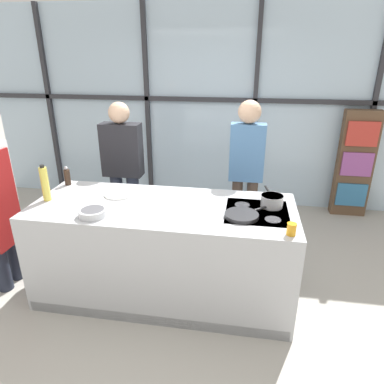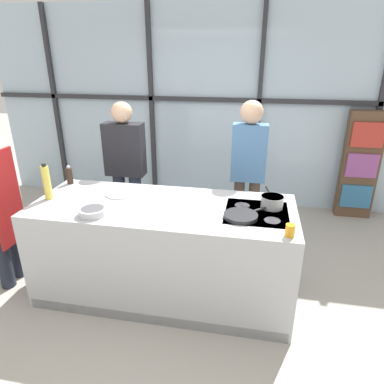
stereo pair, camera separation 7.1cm
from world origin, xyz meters
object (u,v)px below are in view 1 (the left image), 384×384
Objects in this scene: saucepan at (272,200)px; white_plate at (119,194)px; pepper_grinder at (67,177)px; frying_pan at (242,215)px; mixing_bowl at (93,212)px; spectator_center_left at (246,166)px; oil_bottle at (45,184)px; juice_glass_near at (291,229)px; spectator_far_left at (123,166)px.

white_plate is at bearing 178.75° from saucepan.
frying_pan is at bearing -14.57° from pepper_grinder.
mixing_bowl is (-0.05, -0.45, 0.03)m from white_plate.
mixing_bowl is (-1.21, -1.24, -0.06)m from spectator_center_left.
spectator_center_left is at bearing 89.50° from frying_pan.
spectator_center_left reaches higher than oil_bottle.
mixing_bowl is at bearing -23.66° from oil_bottle.
mixing_bowl is at bearing -96.15° from white_plate.
oil_bottle is 3.62× the size of juice_glass_near.
spectator_far_left is at bearing 70.82° from oil_bottle.
oil_bottle is at bearing 171.97° from juice_glass_near.
saucepan is 0.50m from juice_glass_near.
saucepan reaches higher than white_plate.
spectator_far_left is at bearing 143.39° from juice_glass_near.
spectator_center_left is at bearing -180.00° from spectator_far_left.
white_plate is at bearing 83.85° from mixing_bowl.
saucepan is 1.34× the size of white_plate.
spectator_center_left reaches higher than pepper_grinder.
oil_bottle is (-0.35, -1.00, 0.14)m from spectator_far_left.
pepper_grinder reaches higher than saucepan.
saucepan is 1.87× the size of pepper_grinder.
spectator_far_left is 6.23× the size of white_plate.
saucepan is (0.23, -0.82, -0.03)m from spectator_center_left.
mixing_bowl is (-1.44, -0.42, -0.02)m from saucepan.
saucepan is 1.08× the size of oil_bottle.
saucepan is at bearing 45.49° from frying_pan.
spectator_far_left is 1.26m from mixing_bowl.
frying_pan is 1.80× the size of mixing_bowl.
oil_bottle reaches higher than frying_pan.
saucepan is 3.92× the size of juice_glass_near.
frying_pan is 1.24× the size of oil_bottle.
saucepan is at bearing -1.25° from white_plate.
juice_glass_near is (0.35, -1.30, -0.05)m from spectator_center_left.
saucepan reaches higher than mixing_bowl.
spectator_center_left is at bearing 34.14° from white_plate.
frying_pan is at bearing 8.44° from mixing_bowl.
white_plate is 0.65m from oil_bottle.
mixing_bowl is 2.48× the size of juice_glass_near.
spectator_center_left is 1.40m from white_plate.
spectator_center_left reaches higher than white_plate.
white_plate is at bearing 20.22° from oil_bottle.
white_plate is (0.24, -0.79, -0.02)m from spectator_far_left.
spectator_center_left is 1.73m from mixing_bowl.
frying_pan is 1.18m from white_plate.
juice_glass_near is (0.12, -0.48, -0.01)m from saucepan.
saucepan is at bearing 16.41° from mixing_bowl.
white_plate is 1.59m from juice_glass_near.
pepper_grinder is (-0.60, 0.18, 0.08)m from white_plate.
oil_bottle is at bearing -159.78° from white_plate.
frying_pan is 0.43m from juice_glass_near.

